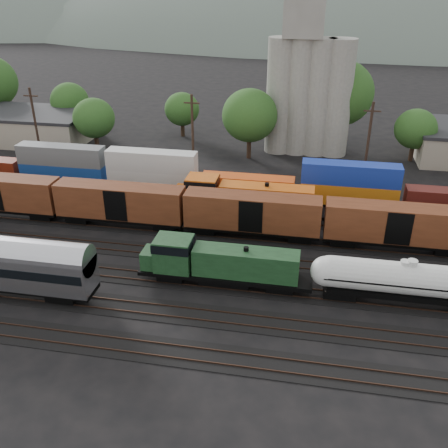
% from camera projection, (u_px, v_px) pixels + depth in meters
% --- Properties ---
extents(ground, '(600.00, 600.00, 0.00)m').
position_uv_depth(ground, '(256.00, 261.00, 51.93)').
color(ground, black).
extents(tracks, '(180.00, 33.20, 0.20)m').
position_uv_depth(tracks, '(256.00, 261.00, 51.91)').
color(tracks, black).
rests_on(tracks, ground).
extents(green_locomotive, '(16.45, 2.90, 4.36)m').
position_uv_depth(green_locomotive, '(216.00, 262.00, 46.96)').
color(green_locomotive, black).
rests_on(green_locomotive, ground).
extents(tank_car_a, '(16.14, 2.89, 4.23)m').
position_uv_depth(tank_car_a, '(402.00, 280.00, 44.20)').
color(tank_car_a, silver).
rests_on(tank_car_a, ground).
extents(tank_car_b, '(16.63, 2.98, 4.36)m').
position_uv_depth(tank_car_b, '(409.00, 280.00, 44.08)').
color(tank_car_b, silver).
rests_on(tank_car_b, ground).
extents(orange_locomotive, '(18.59, 3.10, 4.65)m').
position_uv_depth(orange_locomotive, '(240.00, 197.00, 60.02)').
color(orange_locomotive, black).
rests_on(orange_locomotive, ground).
extents(boxcar_string, '(153.60, 2.90, 4.20)m').
position_uv_depth(boxcar_string, '(323.00, 219.00, 53.83)').
color(boxcar_string, black).
rests_on(boxcar_string, ground).
extents(container_wall, '(160.00, 2.60, 5.80)m').
position_uv_depth(container_wall, '(301.00, 186.00, 63.27)').
color(container_wall, black).
rests_on(container_wall, ground).
extents(grain_silo, '(13.40, 5.00, 29.00)m').
position_uv_depth(grain_silo, '(308.00, 83.00, 77.78)').
color(grain_silo, gray).
rests_on(grain_silo, ground).
extents(industrial_sheds, '(119.38, 17.26, 5.10)m').
position_uv_depth(industrial_sheds, '(325.00, 140.00, 80.55)').
color(industrial_sheds, '#9E937F').
rests_on(industrial_sheds, ground).
extents(tree_band, '(167.01, 21.14, 14.38)m').
position_uv_depth(tree_band, '(327.00, 102.00, 82.05)').
color(tree_band, black).
rests_on(tree_band, ground).
extents(utility_poles, '(122.20, 0.36, 12.00)m').
position_uv_depth(utility_poles, '(278.00, 140.00, 68.36)').
color(utility_poles, black).
rests_on(utility_poles, ground).
extents(distant_hills, '(860.00, 286.00, 130.00)m').
position_uv_depth(distant_hills, '(354.00, 63.00, 285.00)').
color(distant_hills, '#59665B').
rests_on(distant_hills, ground).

